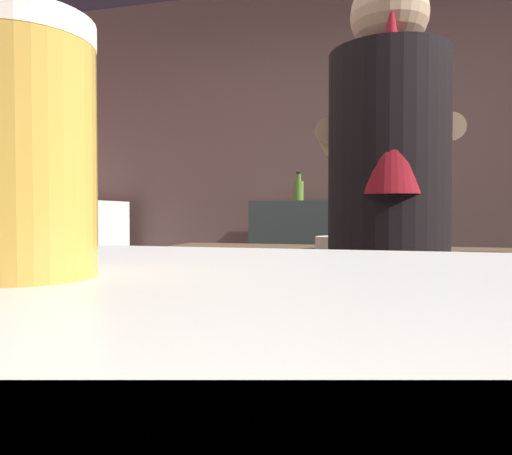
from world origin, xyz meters
The scene contains 10 objects.
wall_back centered at (0.00, 2.20, 1.35)m, with size 5.20×0.10×2.70m, color brown.
prep_counter centered at (0.35, 0.62, 0.47)m, with size 2.10×0.60×0.93m, color brown.
back_shelf centered at (-0.14, 1.92, 0.58)m, with size 0.99×0.36×1.16m, color #353E3C.
mini_fridge centered at (-2.00, 1.75, 0.58)m, with size 0.69×0.58×1.17m.
bartender centered at (0.22, 0.16, 1.02)m, with size 0.43×0.52×1.75m.
mixing_bowl centered at (0.05, 0.63, 0.96)m, with size 0.19×0.19×0.05m, color silver.
chefs_knife centered at (0.50, 0.57, 0.94)m, with size 0.24×0.03×0.01m, color silver.
pint_glass_near centered at (0.01, -1.03, 1.11)m, with size 0.07×0.07×0.14m.
bottle_hot_sauce centered at (0.22, 1.94, 1.23)m, with size 0.06×0.06×0.18m.
bottle_olive_oil centered at (-0.32, 1.88, 1.23)m, with size 0.06×0.06×0.19m.
Camera 1 is at (0.20, -1.25, 1.08)m, focal length 33.38 mm.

